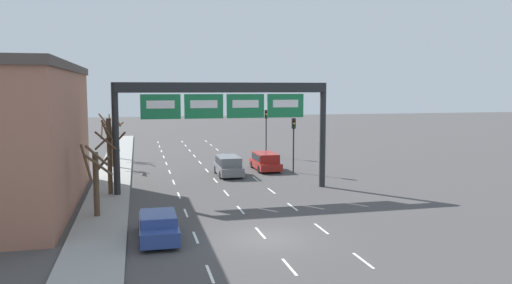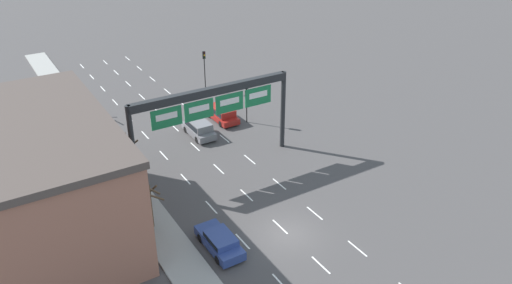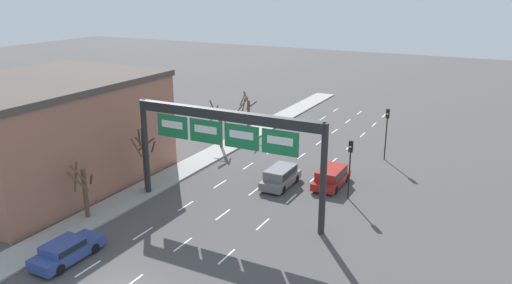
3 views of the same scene
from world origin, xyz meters
name	(u,v)px [view 3 (image 3 of 3)]	position (x,y,z in m)	size (l,w,h in m)	color
sidewalk_left	(20,256)	(-8.00, 0.00, 0.07)	(2.80, 110.00, 0.15)	#999993
lane_dashes	(239,202)	(0.00, 13.50, 0.01)	(6.72, 67.00, 0.01)	white
sign_gantry	(225,132)	(0.00, 11.60, 6.21)	(15.25, 0.70, 7.74)	#232628
building_near	(45,132)	(-16.48, 9.78, 4.44)	(13.63, 18.31, 8.86)	#9E6651
suv_red	(331,176)	(5.17, 20.00, 0.88)	(1.99, 4.70, 1.57)	maroon
suv_grey	(281,176)	(1.42, 18.00, 0.92)	(1.94, 4.52, 1.65)	slate
car_blue	(66,250)	(-5.09, 1.09, 0.73)	(1.85, 4.56, 1.35)	navy
traffic_light_near_gantry	(350,158)	(7.23, 18.15, 3.39)	(0.30, 0.35, 4.76)	black
traffic_light_mid_block	(387,124)	(7.52, 28.74, 3.57)	(0.30, 0.35, 5.02)	black
tree_bare_closest	(84,189)	(-8.30, 5.87, 2.34)	(1.82, 1.78, 4.14)	brown
tree_bare_second	(144,156)	(-7.85, 11.97, 3.04)	(2.17, 2.09, 5.17)	brown
tree_bare_third	(220,125)	(-8.43, 24.39, 2.51)	(1.77, 1.92, 4.93)	brown
tree_bare_furthest	(248,113)	(-8.20, 29.96, 2.61)	(1.82, 1.86, 4.96)	brown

